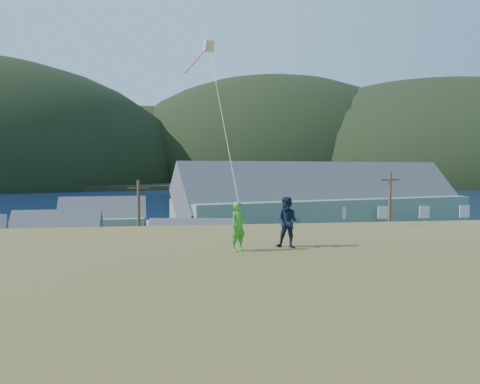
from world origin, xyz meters
The scene contains 15 objects.
ground centered at (0.00, 0.00, 0.00)m, with size 900.00×900.00×0.00m, color #0A1638.
grass_strip centered at (0.00, -2.00, 0.05)m, with size 110.00×8.00×0.10m, color #4C3D19.
waterfront_lot centered at (0.00, 17.00, 0.06)m, with size 72.00×36.00×0.12m, color #28282B.
wharf centered at (-6.00, 40.00, 0.45)m, with size 26.00×14.00×0.90m, color gray.
far_shore centered at (0.00, 330.00, 1.00)m, with size 900.00×320.00×2.00m, color black.
far_hills centered at (35.59, 279.38, 2.00)m, with size 760.00×265.00×143.00m.
lodge centered at (16.87, 19.77, 4.96)m, with size 38.12×19.22×12.92m.
shed_palegreen_near centered at (-13.79, 15.94, 2.50)m, with size 9.24×5.95×6.61m.
shed_white centered at (0.08, 7.17, 2.45)m, with size 8.70×6.44×6.37m.
shed_palegreen_far centered at (-10.69, 27.62, 2.86)m, with size 11.54×7.13×7.49m.
utility_poles centered at (-0.45, 1.50, 4.58)m, with size 31.93×0.24×9.45m.
parked_cars centered at (-9.50, 21.64, 0.84)m, with size 27.84×12.99×1.54m.
kite_flyer_green centered at (0.52, -19.76, 8.03)m, with size 0.60×0.40×1.66m, color green.
kite_flyer_navy centered at (2.32, -19.36, 8.09)m, with size 0.86×0.67×1.78m, color #131E34.
kite_rig centered at (0.04, -12.85, 15.53)m, with size 0.91×3.89×10.03m.
Camera 1 is at (-1.65, -35.11, 9.99)m, focal length 35.00 mm.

